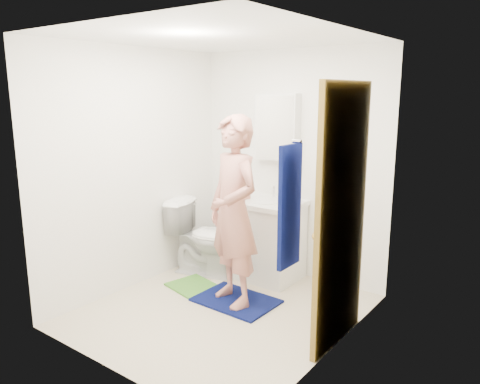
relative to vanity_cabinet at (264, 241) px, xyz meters
name	(u,v)px	position (x,y,z in m)	size (l,w,h in m)	color
floor	(222,311)	(0.15, -0.91, -0.41)	(2.20, 2.40, 0.02)	beige
ceiling	(219,36)	(0.15, -0.91, 2.01)	(2.20, 2.40, 0.02)	white
wall_back	(292,165)	(0.15, 0.30, 0.80)	(2.20, 0.02, 2.40)	white
wall_front	(105,210)	(0.15, -2.12, 0.80)	(2.20, 0.02, 2.40)	white
wall_left	(135,170)	(-0.96, -0.91, 0.80)	(0.02, 2.40, 2.40)	white
wall_right	(339,200)	(1.26, -0.91, 0.80)	(0.02, 2.40, 2.40)	white
vanity_cabinet	(264,241)	(0.00, 0.00, 0.00)	(0.75, 0.55, 0.80)	white
countertop	(264,202)	(0.00, 0.00, 0.43)	(0.79, 0.59, 0.05)	white
sink_basin	(264,201)	(0.00, 0.00, 0.44)	(0.40, 0.40, 0.03)	white
faucet	(274,192)	(0.00, 0.18, 0.51)	(0.03, 0.03, 0.12)	silver
medicine_cabinet	(277,127)	(0.00, 0.22, 1.20)	(0.50, 0.12, 0.70)	white
mirror_panel	(274,127)	(0.00, 0.16, 1.20)	(0.46, 0.01, 0.66)	white
door	(341,218)	(1.22, -0.76, 0.62)	(0.05, 0.80, 2.05)	olive
door_knob	(317,236)	(1.18, -1.08, 0.55)	(0.07, 0.07, 0.07)	gold
towel	(290,207)	(1.18, -1.48, 0.85)	(0.03, 0.24, 0.80)	#08104B
towel_hook	(297,141)	(1.22, -1.48, 1.27)	(0.02, 0.02, 0.06)	silver
toilet	(206,237)	(-0.56, -0.30, 0.01)	(0.46, 0.80, 0.82)	white
bath_mat	(236,301)	(0.15, -0.69, -0.39)	(0.75, 0.53, 0.02)	#08104B
green_rug	(193,286)	(-0.41, -0.68, -0.39)	(0.49, 0.41, 0.02)	#4D9230
soap_dispenser	(245,191)	(-0.19, -0.08, 0.54)	(0.08, 0.09, 0.19)	#B56B54
toothbrush_cup	(292,198)	(0.30, 0.06, 0.50)	(0.13, 0.13, 0.11)	#563C84
man	(233,212)	(0.15, -0.73, 0.50)	(0.64, 0.42, 1.75)	tan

